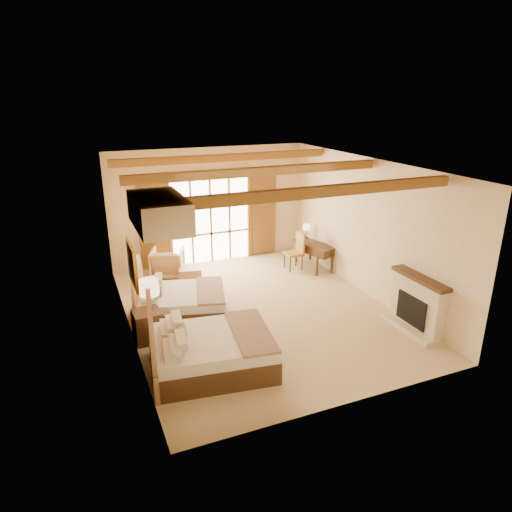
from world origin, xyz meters
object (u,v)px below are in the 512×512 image
nightstand (148,326)px  bed_far (175,301)px  desk (314,255)px  armchair (168,263)px  bed_near (203,349)px

nightstand → bed_far: bearing=43.2°
desk → armchair: bearing=150.7°
nightstand → armchair: bearing=67.5°
armchair → desk: armchair is taller
bed_near → bed_far: (0.01, 2.17, -0.04)m
bed_near → bed_far: bearing=97.5°
armchair → desk: 3.95m
bed_far → nightstand: (-0.71, -0.75, -0.06)m
bed_near → armchair: bearing=93.1°
bed_near → armchair: (0.37, 4.54, -0.04)m
bed_far → nightstand: 1.03m
nightstand → armchair: armchair is taller
bed_near → desk: bed_near is taller
bed_near → desk: 5.58m
armchair → nightstand: bearing=92.6°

